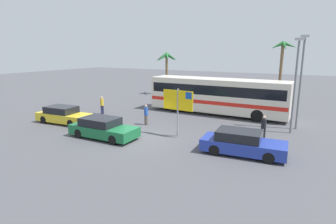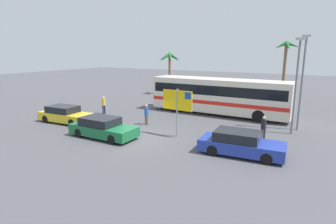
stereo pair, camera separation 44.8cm
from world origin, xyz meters
name	(u,v)px [view 1 (the left image)]	position (x,y,z in m)	size (l,w,h in m)	color
ground	(139,139)	(0.00, 0.00, 0.00)	(120.00, 120.00, 0.00)	#4C4C51
bus_front_coach	(217,94)	(1.91, 9.55, 1.79)	(12.35, 2.69, 3.17)	silver
ferry_sign	(178,102)	(2.00, 1.74, 2.33)	(2.20, 0.18, 3.20)	gray
car_yellow	(64,115)	(-7.54, 0.43, 0.64)	(4.61, 2.07, 1.32)	yellow
car_blue	(242,143)	(6.55, 0.58, 0.64)	(4.66, 2.20, 1.32)	#23389E
car_green	(103,128)	(-2.21, -0.90, 0.64)	(4.62, 1.94, 1.32)	#196638
pedestrian_by_bus	(264,126)	(7.09, 3.70, 0.94)	(0.32, 0.32, 1.60)	#2D2D33
pedestrian_near_sign	(102,104)	(-7.06, 4.32, 0.95)	(0.32, 0.32, 1.61)	#1E2347
pedestrian_crossing_lot	(146,113)	(-1.52, 3.17, 0.93)	(0.32, 0.32, 1.59)	#706656
lamp_post_left_side	(301,79)	(8.68, 7.56, 3.66)	(0.56, 0.20, 6.66)	slate
lamp_post_right_side	(295,82)	(8.46, 6.26, 3.54)	(0.56, 0.20, 6.43)	slate
palm_tree_seaside	(167,61)	(-7.78, 17.34, 4.36)	(3.31, 3.14, 5.42)	brown
palm_tree_inland	(282,55)	(5.82, 19.02, 5.20)	(2.82, 2.76, 6.65)	brown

